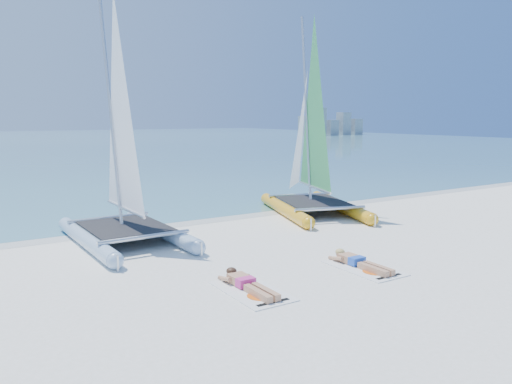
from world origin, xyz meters
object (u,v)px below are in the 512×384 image
Objects in this scene: sunbather_a at (247,283)px; towel_a at (252,291)px; sunbather_b at (358,261)px; catamaran_blue at (121,165)px; catamaran_yellow at (309,148)px; towel_b at (364,268)px.

towel_a is at bearing -90.00° from sunbather_a.
catamaran_blue is at bearing 126.37° from sunbather_b.
catamaran_yellow is at bearing 5.24° from catamaran_blue.
sunbather_b is (3.82, -5.19, -2.00)m from catamaran_blue.
sunbather_b reaches higher than towel_b.
catamaran_yellow reaches higher than sunbather_b.
sunbather_a is at bearing 174.73° from towel_b.
catamaran_blue is at bearing -155.75° from catamaran_yellow.
catamaran_yellow is 3.92× the size of towel_b.
catamaran_yellow is 3.92× the size of towel_a.
sunbather_a reaches higher than towel_a.
catamaran_yellow reaches higher than towel_a.
sunbather_b is at bearing 2.18° from towel_a.
towel_b is (-3.26, -6.22, -2.27)m from catamaran_yellow.
towel_a is 1.07× the size of sunbather_b.
catamaran_blue is 6.75m from sunbather_b.
towel_a is (0.88, -5.31, -2.11)m from catamaran_blue.
sunbather_b is (-3.26, -6.02, -2.16)m from catamaran_yellow.
catamaran_blue reaches higher than towel_a.
towel_b is at bearing -5.27° from sunbather_a.
catamaran_blue reaches higher than sunbather_b.
sunbather_a and sunbather_b have the same top height.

